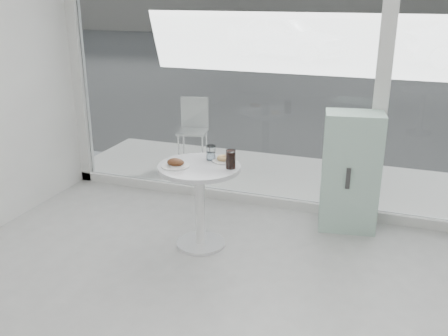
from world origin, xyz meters
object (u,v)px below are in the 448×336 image
at_px(cola_glass, 231,160).
at_px(plate_donut, 223,159).
at_px(patio_chair, 194,126).
at_px(water_tumbler_a, 211,153).
at_px(mint_cabinet, 350,172).
at_px(plate_fritter, 176,164).
at_px(main_table, 200,189).
at_px(water_tumbler_b, 211,153).
at_px(car_white, 286,36).

bearing_deg(cola_glass, plate_donut, 129.03).
height_order(patio_chair, water_tumbler_a, patio_chair).
distance_m(mint_cabinet, cola_glass, 1.26).
bearing_deg(plate_donut, water_tumbler_a, 165.37).
bearing_deg(mint_cabinet, plate_donut, -157.25).
bearing_deg(water_tumbler_a, plate_fritter, -125.09).
relative_size(main_table, plate_donut, 3.90).
height_order(main_table, cola_glass, cola_glass).
xyz_separation_m(patio_chair, water_tumbler_b, (0.97, -1.86, 0.30)).
relative_size(mint_cabinet, car_white, 0.27).
bearing_deg(cola_glass, main_table, -174.88).
distance_m(car_white, plate_donut, 13.62).
xyz_separation_m(mint_cabinet, car_white, (-3.61, 12.72, 0.15)).
height_order(plate_fritter, water_tumbler_b, water_tumbler_b).
xyz_separation_m(water_tumbler_a, cola_glass, (0.24, -0.18, 0.03)).
relative_size(mint_cabinet, plate_fritter, 4.72).
bearing_deg(mint_cabinet, water_tumbler_b, -160.28).
bearing_deg(plate_donut, plate_fritter, -141.52).
height_order(main_table, plate_donut, plate_donut).
height_order(patio_chair, plate_fritter, patio_chair).
height_order(mint_cabinet, car_white, car_white).
distance_m(car_white, plate_fritter, 13.82).
xyz_separation_m(car_white, water_tumbler_b, (2.45, -13.37, 0.11)).
bearing_deg(water_tumbler_a, cola_glass, -36.30).
height_order(plate_donut, water_tumbler_a, water_tumbler_a).
bearing_deg(plate_fritter, plate_donut, 38.48).
xyz_separation_m(main_table, mint_cabinet, (1.20, 0.83, 0.02)).
xyz_separation_m(plate_fritter, water_tumbler_b, (0.22, 0.27, 0.03)).
bearing_deg(car_white, mint_cabinet, -144.50).
bearing_deg(cola_glass, water_tumbler_b, 147.18).
height_order(patio_chair, cola_glass, cola_glass).
distance_m(car_white, water_tumbler_a, 13.56).
distance_m(main_table, mint_cabinet, 1.46).
xyz_separation_m(patio_chair, plate_fritter, (0.76, -2.14, 0.27)).
height_order(patio_chair, water_tumbler_b, water_tumbler_b).
bearing_deg(mint_cabinet, water_tumbler_a, -161.35).
bearing_deg(plate_donut, cola_glass, -50.97).
bearing_deg(plate_fritter, main_table, 28.43).
height_order(main_table, water_tumbler_a, water_tumbler_a).
bearing_deg(plate_fritter, cola_glass, 14.83).
bearing_deg(water_tumbler_a, plate_donut, -14.63).
bearing_deg(car_white, cola_glass, -149.11).
distance_m(mint_cabinet, water_tumbler_a, 1.35).
bearing_deg(plate_donut, patio_chair, 120.26).
relative_size(main_table, car_white, 0.18).
relative_size(mint_cabinet, patio_chair, 1.36).
relative_size(mint_cabinet, plate_donut, 5.81).
height_order(car_white, water_tumbler_b, car_white).
bearing_deg(water_tumbler_b, plate_fritter, -128.19).
xyz_separation_m(plate_donut, water_tumbler_b, (-0.12, 0.01, 0.04)).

